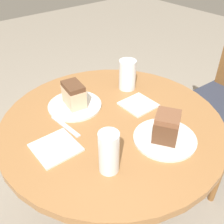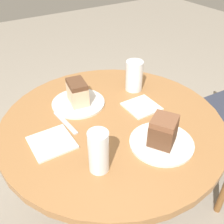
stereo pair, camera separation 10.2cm
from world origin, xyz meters
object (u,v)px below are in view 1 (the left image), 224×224
object	(u,v)px
plate_near	(75,105)
cake_slice_far	(167,127)
glass_water	(109,154)
glass_lemonade	(127,76)
cake_slice_near	(74,95)
plate_far	(165,138)

from	to	relation	value
plate_near	cake_slice_far	xyz separation A→B (m)	(0.38, 0.14, 0.06)
cake_slice_far	glass_water	distance (m)	0.24
glass_lemonade	glass_water	xyz separation A→B (m)	(0.34, -0.38, 0.01)
cake_slice_near	glass_lemonade	bearing A→B (deg)	84.65
cake_slice_near	glass_lemonade	world-z (taller)	glass_lemonade
plate_far	cake_slice_far	size ratio (longest dim) A/B	1.87
plate_far	cake_slice_near	xyz separation A→B (m)	(-0.38, -0.14, 0.05)
cake_slice_near	cake_slice_far	size ratio (longest dim) A/B	0.94
plate_near	glass_water	xyz separation A→B (m)	(0.37, -0.11, 0.06)
plate_far	cake_slice_far	bearing A→B (deg)	180.00
plate_near	plate_far	world-z (taller)	same
glass_water	plate_far	bearing A→B (deg)	85.47
plate_far	cake_slice_near	bearing A→B (deg)	-160.42
plate_near	glass_lemonade	world-z (taller)	glass_lemonade
cake_slice_near	glass_water	bearing A→B (deg)	-16.26
plate_far	glass_lemonade	distance (m)	0.39
cake_slice_near	glass_water	xyz separation A→B (m)	(0.37, -0.11, 0.01)
plate_near	glass_lemonade	bearing A→B (deg)	84.65
cake_slice_far	plate_near	bearing A→B (deg)	-160.42
plate_far	plate_near	bearing A→B (deg)	-160.42
plate_far	glass_lemonade	bearing A→B (deg)	158.83
plate_far	cake_slice_near	world-z (taller)	cake_slice_near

